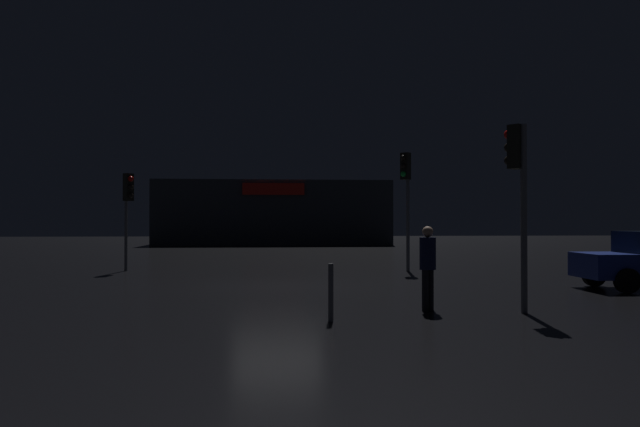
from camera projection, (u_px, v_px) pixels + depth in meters
name	position (u px, v px, depth m)	size (l,w,h in m)	color
ground_plane	(277.00, 286.00, 17.61)	(120.00, 120.00, 0.00)	black
store_building	(273.00, 213.00, 50.56)	(18.69, 6.83, 5.10)	#33383D
traffic_signal_main	(518.00, 175.00, 12.57)	(0.41, 0.43, 3.83)	#595B60
traffic_signal_opposite	(128.00, 197.00, 23.00)	(0.42, 0.42, 3.65)	#595B60
traffic_signal_cross_left	(406.00, 184.00, 22.89)	(0.42, 0.42, 4.41)	#595B60
pedestrian	(428.00, 261.00, 12.81)	(0.47, 0.47, 1.75)	black
bollard_kerb_a	(331.00, 292.00, 11.41)	(0.10, 0.10, 1.07)	#595B60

